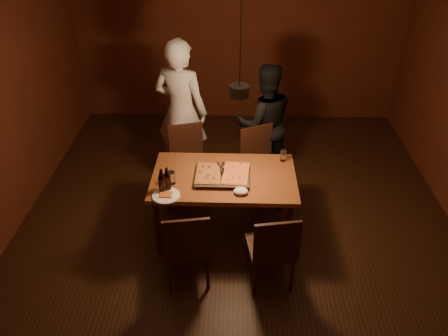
{
  "coord_description": "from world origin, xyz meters",
  "views": [
    {
      "loc": [
        -0.02,
        -3.64,
        3.33
      ],
      "look_at": [
        -0.14,
        0.1,
        0.85
      ],
      "focal_mm": 35.0,
      "sensor_mm": 36.0,
      "label": 1
    }
  ],
  "objects_px": {
    "chair_near_right": "(273,246)",
    "plate_slice": "(166,196)",
    "beer_bottle_b": "(167,179)",
    "beer_bottle_a": "(162,181)",
    "dining_table": "(224,182)",
    "pizza_tray": "(222,176)",
    "chair_far_left": "(188,154)",
    "diner_dark": "(264,123)",
    "chair_near_left": "(187,243)",
    "diner_white": "(181,112)",
    "pendant_lamp": "(239,90)",
    "chair_far_right": "(259,156)"
  },
  "relations": [
    {
      "from": "pizza_tray",
      "to": "chair_near_right",
      "type": "bearing_deg",
      "value": -55.21
    },
    {
      "from": "beer_bottle_a",
      "to": "beer_bottle_b",
      "type": "bearing_deg",
      "value": 37.67
    },
    {
      "from": "dining_table",
      "to": "plate_slice",
      "type": "relative_size",
      "value": 5.51
    },
    {
      "from": "dining_table",
      "to": "pizza_tray",
      "type": "height_order",
      "value": "pizza_tray"
    },
    {
      "from": "chair_far_right",
      "to": "pendant_lamp",
      "type": "distance_m",
      "value": 1.51
    },
    {
      "from": "beer_bottle_a",
      "to": "diner_dark",
      "type": "xyz_separation_m",
      "value": [
        1.07,
        1.46,
        -0.11
      ]
    },
    {
      "from": "chair_far_left",
      "to": "diner_dark",
      "type": "xyz_separation_m",
      "value": [
        0.94,
        0.4,
        0.24
      ]
    },
    {
      "from": "dining_table",
      "to": "beer_bottle_b",
      "type": "height_order",
      "value": "beer_bottle_b"
    },
    {
      "from": "chair_near_left",
      "to": "pizza_tray",
      "type": "distance_m",
      "value": 0.85
    },
    {
      "from": "pizza_tray",
      "to": "plate_slice",
      "type": "bearing_deg",
      "value": -145.82
    },
    {
      "from": "beer_bottle_a",
      "to": "plate_slice",
      "type": "xyz_separation_m",
      "value": [
        0.04,
        -0.07,
        -0.12
      ]
    },
    {
      "from": "plate_slice",
      "to": "diner_dark",
      "type": "distance_m",
      "value": 1.85
    },
    {
      "from": "beer_bottle_b",
      "to": "beer_bottle_a",
      "type": "bearing_deg",
      "value": -142.33
    },
    {
      "from": "chair_near_right",
      "to": "beer_bottle_b",
      "type": "height_order",
      "value": "beer_bottle_b"
    },
    {
      "from": "chair_near_left",
      "to": "diner_dark",
      "type": "xyz_separation_m",
      "value": [
        0.79,
        1.95,
        0.24
      ]
    },
    {
      "from": "dining_table",
      "to": "pendant_lamp",
      "type": "bearing_deg",
      "value": -35.61
    },
    {
      "from": "pizza_tray",
      "to": "diner_white",
      "type": "relative_size",
      "value": 0.3
    },
    {
      "from": "dining_table",
      "to": "chair_far_left",
      "type": "height_order",
      "value": "chair_far_left"
    },
    {
      "from": "plate_slice",
      "to": "dining_table",
      "type": "bearing_deg",
      "value": 33.53
    },
    {
      "from": "chair_near_right",
      "to": "plate_slice",
      "type": "distance_m",
      "value": 1.14
    },
    {
      "from": "chair_near_left",
      "to": "diner_white",
      "type": "height_order",
      "value": "diner_white"
    },
    {
      "from": "chair_far_left",
      "to": "plate_slice",
      "type": "distance_m",
      "value": 1.15
    },
    {
      "from": "pizza_tray",
      "to": "plate_slice",
      "type": "distance_m",
      "value": 0.64
    },
    {
      "from": "chair_near_left",
      "to": "diner_dark",
      "type": "bearing_deg",
      "value": 58.46
    },
    {
      "from": "beer_bottle_a",
      "to": "diner_white",
      "type": "distance_m",
      "value": 1.44
    },
    {
      "from": "chair_far_left",
      "to": "beer_bottle_b",
      "type": "height_order",
      "value": "beer_bottle_b"
    },
    {
      "from": "chair_near_left",
      "to": "pizza_tray",
      "type": "xyz_separation_m",
      "value": [
        0.31,
        0.75,
        0.24
      ]
    },
    {
      "from": "diner_dark",
      "to": "diner_white",
      "type": "bearing_deg",
      "value": -9.74
    },
    {
      "from": "dining_table",
      "to": "chair_near_right",
      "type": "relative_size",
      "value": 3.09
    },
    {
      "from": "dining_table",
      "to": "chair_far_left",
      "type": "xyz_separation_m",
      "value": [
        -0.46,
        0.76,
        -0.14
      ]
    },
    {
      "from": "pizza_tray",
      "to": "diner_dark",
      "type": "bearing_deg",
      "value": 70.05
    },
    {
      "from": "chair_far_left",
      "to": "beer_bottle_a",
      "type": "xyz_separation_m",
      "value": [
        -0.13,
        -1.06,
        0.35
      ]
    },
    {
      "from": "pizza_tray",
      "to": "chair_far_right",
      "type": "bearing_deg",
      "value": 63.65
    },
    {
      "from": "chair_near_right",
      "to": "beer_bottle_a",
      "type": "xyz_separation_m",
      "value": [
        -1.07,
        0.5,
        0.35
      ]
    },
    {
      "from": "chair_near_right",
      "to": "pendant_lamp",
      "type": "xyz_separation_m",
      "value": [
        -0.33,
        0.7,
        1.22
      ]
    },
    {
      "from": "diner_dark",
      "to": "beer_bottle_b",
      "type": "bearing_deg",
      "value": 43.51
    },
    {
      "from": "chair_near_right",
      "to": "plate_slice",
      "type": "relative_size",
      "value": 1.78
    },
    {
      "from": "chair_near_right",
      "to": "beer_bottle_a",
      "type": "bearing_deg",
      "value": 145.25
    },
    {
      "from": "chair_far_left",
      "to": "pizza_tray",
      "type": "relative_size",
      "value": 0.95
    },
    {
      "from": "beer_bottle_a",
      "to": "plate_slice",
      "type": "height_order",
      "value": "beer_bottle_a"
    },
    {
      "from": "beer_bottle_b",
      "to": "diner_white",
      "type": "xyz_separation_m",
      "value": [
        -0.02,
        1.41,
        0.04
      ]
    },
    {
      "from": "beer_bottle_b",
      "to": "diner_dark",
      "type": "distance_m",
      "value": 1.76
    },
    {
      "from": "diner_white",
      "to": "chair_far_right",
      "type": "bearing_deg",
      "value": 174.24
    },
    {
      "from": "pizza_tray",
      "to": "diner_dark",
      "type": "relative_size",
      "value": 0.36
    },
    {
      "from": "chair_far_left",
      "to": "beer_bottle_b",
      "type": "distance_m",
      "value": 1.08
    },
    {
      "from": "beer_bottle_a",
      "to": "pendant_lamp",
      "type": "xyz_separation_m",
      "value": [
        0.74,
        0.2,
        0.88
      ]
    },
    {
      "from": "plate_slice",
      "to": "pendant_lamp",
      "type": "distance_m",
      "value": 1.25
    },
    {
      "from": "beer_bottle_a",
      "to": "diner_dark",
      "type": "distance_m",
      "value": 1.82
    },
    {
      "from": "diner_white",
      "to": "beer_bottle_b",
      "type": "bearing_deg",
      "value": 107.6
    },
    {
      "from": "pizza_tray",
      "to": "plate_slice",
      "type": "xyz_separation_m",
      "value": [
        -0.54,
        -0.34,
        -0.01
      ]
    }
  ]
}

